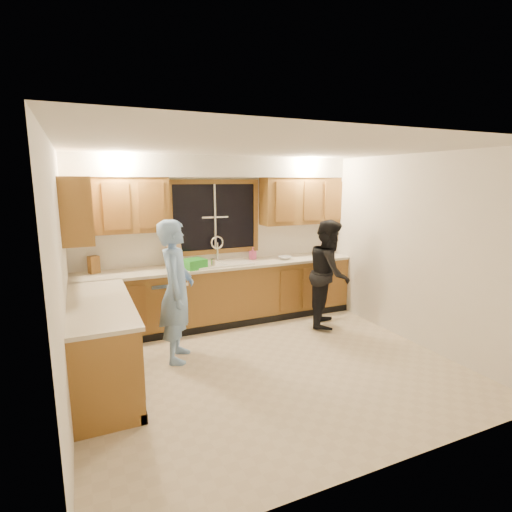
{
  "coord_description": "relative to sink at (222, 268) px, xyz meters",
  "views": [
    {
      "loc": [
        -1.93,
        -3.95,
        2.16
      ],
      "look_at": [
        0.14,
        0.65,
        1.2
      ],
      "focal_mm": 28.0,
      "sensor_mm": 36.0,
      "label": 1
    }
  ],
  "objects": [
    {
      "name": "floor",
      "position": [
        0.0,
        -1.6,
        -0.86
      ],
      "size": [
        4.2,
        4.2,
        0.0
      ],
      "primitive_type": "plane",
      "color": "beige",
      "rests_on": "ground"
    },
    {
      "name": "ceiling",
      "position": [
        0.0,
        -1.6,
        1.64
      ],
      "size": [
        4.2,
        4.2,
        0.0
      ],
      "primitive_type": "plane",
      "rotation": [
        3.14,
        0.0,
        0.0
      ],
      "color": "silver"
    },
    {
      "name": "wall_back",
      "position": [
        0.0,
        0.3,
        0.39
      ],
      "size": [
        4.2,
        0.0,
        4.2
      ],
      "primitive_type": "plane",
      "rotation": [
        1.57,
        0.0,
        0.0
      ],
      "color": "white",
      "rests_on": "ground"
    },
    {
      "name": "wall_left",
      "position": [
        -2.1,
        -1.6,
        0.39
      ],
      "size": [
        0.0,
        3.8,
        3.8
      ],
      "primitive_type": "plane",
      "rotation": [
        1.57,
        0.0,
        1.57
      ],
      "color": "white",
      "rests_on": "ground"
    },
    {
      "name": "wall_right",
      "position": [
        2.1,
        -1.6,
        0.39
      ],
      "size": [
        0.0,
        3.8,
        3.8
      ],
      "primitive_type": "plane",
      "rotation": [
        1.57,
        0.0,
        -1.57
      ],
      "color": "white",
      "rests_on": "ground"
    },
    {
      "name": "base_cabinets_back",
      "position": [
        0.0,
        -0.0,
        -0.42
      ],
      "size": [
        4.2,
        0.6,
        0.88
      ],
      "primitive_type": "cube",
      "color": "olive",
      "rests_on": "ground"
    },
    {
      "name": "base_cabinets_left",
      "position": [
        -1.8,
        -1.25,
        -0.42
      ],
      "size": [
        0.6,
        1.9,
        0.88
      ],
      "primitive_type": "cube",
      "color": "olive",
      "rests_on": "ground"
    },
    {
      "name": "countertop_back",
      "position": [
        0.0,
        -0.02,
        0.04
      ],
      "size": [
        4.2,
        0.63,
        0.04
      ],
      "primitive_type": "cube",
      "color": "beige",
      "rests_on": "base_cabinets_back"
    },
    {
      "name": "countertop_left",
      "position": [
        -1.79,
        -1.25,
        0.04
      ],
      "size": [
        0.63,
        1.9,
        0.04
      ],
      "primitive_type": "cube",
      "color": "beige",
      "rests_on": "base_cabinets_left"
    },
    {
      "name": "upper_cabinets_left",
      "position": [
        -1.43,
        0.13,
        0.96
      ],
      "size": [
        1.35,
        0.33,
        0.75
      ],
      "primitive_type": "cube",
      "color": "olive",
      "rests_on": "wall_back"
    },
    {
      "name": "upper_cabinets_right",
      "position": [
        1.43,
        0.13,
        0.96
      ],
      "size": [
        1.35,
        0.33,
        0.75
      ],
      "primitive_type": "cube",
      "color": "olive",
      "rests_on": "wall_back"
    },
    {
      "name": "upper_cabinets_return",
      "position": [
        -1.94,
        -0.48,
        0.96
      ],
      "size": [
        0.33,
        0.9,
        0.75
      ],
      "primitive_type": "cube",
      "color": "olive",
      "rests_on": "wall_left"
    },
    {
      "name": "soffit",
      "position": [
        0.0,
        0.12,
        1.49
      ],
      "size": [
        4.2,
        0.35,
        0.3
      ],
      "primitive_type": "cube",
      "color": "silver",
      "rests_on": "wall_back"
    },
    {
      "name": "window_frame",
      "position": [
        0.0,
        0.29,
        0.74
      ],
      "size": [
        1.44,
        0.03,
        1.14
      ],
      "color": "black",
      "rests_on": "wall_back"
    },
    {
      "name": "sink",
      "position": [
        0.0,
        0.0,
        0.0
      ],
      "size": [
        0.86,
        0.52,
        0.57
      ],
      "color": "white",
      "rests_on": "countertop_back"
    },
    {
      "name": "dishwasher",
      "position": [
        -0.85,
        -0.01,
        -0.45
      ],
      "size": [
        0.6,
        0.56,
        0.82
      ],
      "primitive_type": "cube",
      "color": "white",
      "rests_on": "floor"
    },
    {
      "name": "stove",
      "position": [
        -1.8,
        -1.82,
        -0.41
      ],
      "size": [
        0.58,
        0.75,
        0.9
      ],
      "primitive_type": "cube",
      "color": "white",
      "rests_on": "floor"
    },
    {
      "name": "man",
      "position": [
        -0.92,
        -0.98,
        -0.01
      ],
      "size": [
        0.6,
        0.73,
        1.71
      ],
      "primitive_type": "imported",
      "rotation": [
        0.0,
        0.0,
        1.21
      ],
      "color": "#7CA9EA",
      "rests_on": "floor"
    },
    {
      "name": "woman",
      "position": [
        1.44,
        -0.73,
        -0.07
      ],
      "size": [
        0.95,
        0.98,
        1.59
      ],
      "primitive_type": "imported",
      "rotation": [
        0.0,
        0.0,
        0.93
      ],
      "color": "black",
      "rests_on": "floor"
    },
    {
      "name": "knife_block",
      "position": [
        -1.77,
        0.15,
        0.17
      ],
      "size": [
        0.16,
        0.15,
        0.24
      ],
      "primitive_type": "cube",
      "rotation": [
        0.0,
        0.0,
        0.45
      ],
      "color": "brown",
      "rests_on": "countertop_back"
    },
    {
      "name": "cutting_board",
      "position": [
        -0.66,
        0.22,
        0.23
      ],
      "size": [
        0.28,
        0.19,
        0.35
      ],
      "primitive_type": "cube",
      "rotation": [
        -0.21,
        0.0,
        0.43
      ],
      "color": "tan",
      "rests_on": "countertop_back"
    },
    {
      "name": "dish_crate",
      "position": [
        -0.46,
        -0.13,
        0.12
      ],
      "size": [
        0.35,
        0.34,
        0.14
      ],
      "primitive_type": "cube",
      "rotation": [
        0.0,
        0.0,
        0.27
      ],
      "color": "green",
      "rests_on": "countertop_back"
    },
    {
      "name": "soap_bottle",
      "position": [
        0.57,
        0.15,
        0.15
      ],
      "size": [
        0.1,
        0.11,
        0.19
      ],
      "primitive_type": "imported",
      "rotation": [
        0.0,
        0.0,
        0.21
      ],
      "color": "#EC5A9D",
      "rests_on": "countertop_back"
    },
    {
      "name": "bowl",
      "position": [
        1.04,
        -0.07,
        0.08
      ],
      "size": [
        0.24,
        0.24,
        0.05
      ],
      "primitive_type": "imported",
      "rotation": [
        0.0,
        0.0,
        0.21
      ],
      "color": "silver",
      "rests_on": "countertop_back"
    },
    {
      "name": "can_left",
      "position": [
        -0.32,
        -0.09,
        0.12
      ],
      "size": [
        0.09,
        0.09,
        0.12
      ],
      "primitive_type": "cylinder",
      "rotation": [
        0.0,
        0.0,
        -0.34
      ],
      "color": "beige",
      "rests_on": "countertop_back"
    },
    {
      "name": "can_right",
      "position": [
        -0.19,
        -0.17,
        0.12
      ],
      "size": [
        0.08,
        0.08,
        0.12
      ],
      "primitive_type": "cylinder",
      "rotation": [
        0.0,
        0.0,
        0.16
      ],
      "color": "beige",
      "rests_on": "countertop_back"
    }
  ]
}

